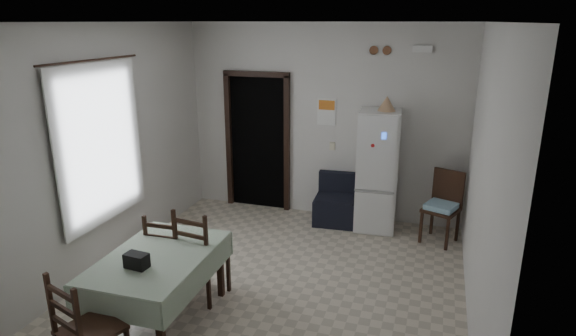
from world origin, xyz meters
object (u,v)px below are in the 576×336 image
Objects in this scene: corner_chair at (441,208)px; fridge at (378,171)px; navy_seat at (336,200)px; dining_chair_far_left at (171,252)px; dining_chair_near_head at (91,328)px; dining_chair_far_right at (202,252)px; dining_table at (160,289)px.

fridge is at bearing -171.96° from corner_chair.
navy_seat is 0.76× the size of dining_chair_far_left.
fridge is at bearing -3.95° from navy_seat.
navy_seat is at bearing -121.01° from dining_chair_far_left.
dining_chair_near_head is at bearing -111.01° from navy_seat.
dining_chair_near_head reaches higher than navy_seat.
navy_seat is 0.69× the size of dining_chair_far_right.
fridge is 1.64× the size of dining_chair_far_right.
corner_chair is 0.94× the size of dining_chair_near_head.
corner_chair is (1.49, -0.21, 0.13)m from navy_seat.
navy_seat is at bearing 68.09° from dining_table.
dining_chair_near_head is at bearing -95.12° from dining_table.
dining_chair_far_right reaches higher than corner_chair.
corner_chair is at bearing -107.74° from dining_chair_near_head.
dining_chair_far_right is at bearing -115.33° from navy_seat.
corner_chair is at bearing -17.42° from fridge.
fridge is 1.81× the size of dining_chair_far_left.
fridge is 2.88m from dining_chair_far_right.
fridge is at bearing 58.81° from dining_table.
dining_chair_far_left is at bearing -120.49° from corner_chair.
dining_chair_near_head is at bearing 93.09° from dining_chair_far_left.
dining_chair_near_head reaches higher than dining_table.
dining_table is at bearing -112.10° from corner_chair.
navy_seat is 3.18m from dining_table.
dining_chair_far_left is at bearing 108.98° from dining_table.
dining_chair_near_head is at bearing -118.70° from fridge.
dining_chair_far_right is (0.39, 0.01, 0.05)m from dining_chair_far_left.
fridge reaches higher than dining_chair_near_head.
fridge is at bearing -96.23° from dining_chair_near_head.
dining_chair_far_left reaches higher than dining_table.
corner_chair is 4.55m from dining_chair_near_head.
fridge reaches higher than navy_seat.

